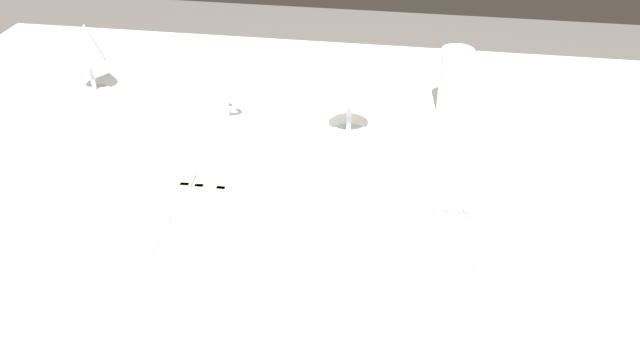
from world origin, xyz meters
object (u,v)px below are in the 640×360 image
(dinner_knife, at_px, (416,237))
(spoon_soup, at_px, (436,226))
(spoon_tea, at_px, (475,232))
(fork_outer, at_px, (208,211))
(wine_glass_centre, at_px, (349,86))
(fork_inner, at_px, (189,207))
(coffee_cup_left, at_px, (210,101))
(wine_glass_left, at_px, (87,46))
(coffee_cup_right, at_px, (318,80))
(dinner_plate, at_px, (307,228))
(spoon_dessert, at_px, (455,229))
(drink_tumbler, at_px, (455,82))
(fork_salad, at_px, (174,206))

(dinner_knife, relative_size, spoon_soup, 1.04)
(spoon_soup, xyz_separation_m, spoon_tea, (0.06, -0.01, 0.00))
(fork_outer, distance_m, spoon_soup, 0.35)
(dinner_knife, distance_m, wine_glass_centre, 0.35)
(spoon_soup, bearing_deg, fork_inner, -178.19)
(spoon_tea, bearing_deg, fork_inner, -179.34)
(spoon_tea, bearing_deg, coffee_cup_left, 149.00)
(wine_glass_left, bearing_deg, coffee_cup_right, 5.83)
(dinner_plate, height_order, coffee_cup_right, coffee_cup_right)
(wine_glass_centre, height_order, wine_glass_left, wine_glass_left)
(fork_inner, relative_size, coffee_cup_left, 2.27)
(fork_inner, distance_m, spoon_dessert, 0.41)
(fork_outer, bearing_deg, spoon_tea, 1.47)
(fork_outer, xyz_separation_m, wine_glass_left, (-0.36, 0.39, 0.10))
(coffee_cup_left, bearing_deg, dinner_knife, -38.32)
(coffee_cup_left, bearing_deg, wine_glass_left, 163.29)
(coffee_cup_right, xyz_separation_m, wine_glass_left, (-0.46, -0.05, 0.06))
(wine_glass_left, height_order, drink_tumbler, wine_glass_left)
(coffee_cup_right, bearing_deg, spoon_soup, -59.04)
(dinner_plate, bearing_deg, coffee_cup_right, 97.57)
(dinner_plate, relative_size, wine_glass_centre, 1.85)
(fork_outer, relative_size, fork_salad, 1.04)
(spoon_soup, relative_size, wine_glass_left, 1.43)
(fork_outer, relative_size, wine_glass_centre, 1.64)
(fork_salad, relative_size, wine_glass_centre, 1.57)
(coffee_cup_left, xyz_separation_m, drink_tumbler, (0.45, 0.11, 0.02))
(fork_salad, xyz_separation_m, coffee_cup_right, (0.16, 0.43, 0.04))
(fork_inner, distance_m, wine_glass_left, 0.51)
(wine_glass_centre, bearing_deg, spoon_soup, -58.31)
(fork_outer, relative_size, spoon_tea, 1.06)
(coffee_cup_left, distance_m, drink_tumbler, 0.46)
(fork_salad, relative_size, spoon_soup, 1.03)
(spoon_soup, height_order, coffee_cup_right, coffee_cup_right)
(fork_inner, bearing_deg, fork_outer, -9.38)
(dinner_knife, bearing_deg, coffee_cup_left, 141.68)
(dinner_plate, distance_m, coffee_cup_right, 0.47)
(wine_glass_centre, bearing_deg, coffee_cup_left, 176.81)
(coffee_cup_left, distance_m, wine_glass_centre, 0.27)
(fork_salad, relative_size, dinner_knife, 0.99)
(dinner_plate, distance_m, wine_glass_centre, 0.33)
(spoon_soup, distance_m, coffee_cup_left, 0.52)
(spoon_soup, bearing_deg, dinner_knife, -129.53)
(coffee_cup_right, relative_size, wine_glass_left, 0.74)
(fork_outer, height_order, coffee_cup_right, coffee_cup_right)
(fork_outer, relative_size, wine_glass_left, 1.54)
(spoon_tea, height_order, wine_glass_centre, wine_glass_centre)
(fork_salad, height_order, drink_tumbler, drink_tumbler)
(fork_salad, xyz_separation_m, wine_glass_left, (-0.30, 0.38, 0.10))
(dinner_knife, relative_size, coffee_cup_left, 2.28)
(dinner_plate, bearing_deg, spoon_soup, 13.84)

